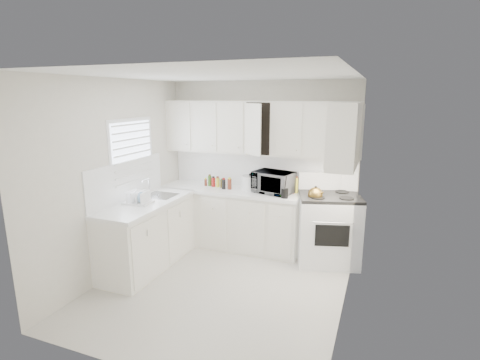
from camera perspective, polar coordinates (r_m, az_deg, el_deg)
The scene contains 34 objects.
floor at distance 4.89m, azimuth -3.11°, elevation -16.21°, with size 3.20×3.20×0.00m, color silver.
ceiling at distance 4.27m, azimuth -3.55°, elevation 15.88°, with size 3.20×3.20×0.00m, color white.
wall_back at distance 5.86m, azimuth 3.20°, elevation 2.31°, with size 3.00×3.00×0.00m, color white.
wall_front at distance 3.09m, azimuth -15.87°, elevation -8.02°, with size 3.00×3.00×0.00m, color white.
wall_left at distance 5.20m, azimuth -18.54°, elevation 0.27°, with size 3.20×3.20×0.00m, color white.
wall_right at distance 4.03m, azimuth 16.48°, elevation -3.12°, with size 3.20×3.20×0.00m, color white.
window_blinds at distance 5.41m, azimuth -16.21°, elevation 3.60°, with size 0.06×0.96×1.06m, color white, non-canonical shape.
lower_cabinets_back at distance 5.94m, azimuth -1.41°, elevation -6.02°, with size 2.22×0.60×0.90m, color white, non-canonical shape.
lower_cabinets_left at distance 5.41m, azimuth -14.06°, elevation -8.36°, with size 0.60×1.60×0.90m, color white, non-canonical shape.
countertop_back at distance 5.79m, azimuth -1.47°, elevation -1.60°, with size 2.24×0.64×0.05m, color white.
countertop_left at distance 5.25m, azimuth -14.25°, elevation -3.54°, with size 0.64×1.62×0.05m, color white.
backsplash_back at distance 5.87m, azimuth 3.16°, elevation 1.57°, with size 2.98×0.02×0.55m, color white.
backsplash_left at distance 5.36m, azimuth -17.04°, elevation -0.08°, with size 0.02×1.60×0.55m, color white.
upper_cabinets_back at distance 5.67m, azimuth 2.71°, elevation 4.01°, with size 3.00×0.33×0.80m, color white, non-canonical shape.
upper_cabinets_right at distance 4.80m, azimuth 15.57°, elevation 1.91°, with size 0.33×0.90×0.80m, color white, non-canonical shape.
sink at distance 5.49m, azimuth -12.23°, elevation -1.15°, with size 0.42×0.38×0.30m, color gray, non-canonical shape.
stove at distance 5.45m, azimuth 13.55°, elevation -5.98°, with size 0.84×0.69×1.29m, color white, non-canonical shape.
tea_kettle at distance 5.20m, azimuth 11.58°, elevation -2.04°, with size 0.25×0.21×0.23m, color olive, non-canonical shape.
frying_pan at distance 5.49m, azimuth 15.82°, elevation -2.47°, with size 0.28×0.47×0.04m, color black, non-canonical shape.
microwave at distance 5.53m, azimuth 5.20°, elevation 0.02°, with size 0.58×0.32×0.39m, color gray.
rice_cooker at distance 5.71m, azimuth 1.56°, elevation -0.23°, with size 0.26×0.26×0.26m, color white, non-canonical shape.
paper_towel at distance 5.85m, azimuth 2.35°, elevation 0.15°, with size 0.12×0.12×0.27m, color white.
utensil_crock at distance 5.27m, azimuth 6.94°, elevation -1.04°, with size 0.11×0.11×0.33m, color black, non-canonical shape.
dish_rack at distance 5.17m, azimuth -15.52°, elevation -2.45°, with size 0.36×0.27×0.20m, color white, non-canonical shape.
spice_left_0 at distance 6.07m, azimuth -5.01°, elevation -0.09°, with size 0.06×0.06×0.13m, color brown.
spice_left_1 at distance 5.96m, azimuth -4.74°, elevation -0.33°, with size 0.06×0.06×0.13m, color #3B6B23.
spice_left_2 at distance 6.01m, azimuth -3.72°, elevation -0.21°, with size 0.06×0.06×0.13m, color #A71816.
spice_left_3 at distance 5.90m, azimuth -3.43°, elevation -0.45°, with size 0.06×0.06×0.13m, color yellow.
spice_left_4 at distance 5.95m, azimuth -2.41°, elevation -0.33°, with size 0.06×0.06×0.13m, color brown.
spice_left_5 at distance 5.84m, azimuth -2.09°, elevation -0.58°, with size 0.06×0.06×0.13m, color black.
spice_left_6 at distance 5.89m, azimuth -1.08°, elevation -0.45°, with size 0.06×0.06×0.13m, color brown.
sauce_right_0 at distance 5.63m, azimuth 8.34°, elevation -0.90°, with size 0.06×0.06×0.19m, color #A71816.
sauce_right_1 at distance 5.56m, azimuth 8.75°, elevation -1.09°, with size 0.06×0.06×0.19m, color yellow.
sauce_right_2 at distance 5.61m, azimuth 9.43°, elevation -1.00°, with size 0.06×0.06×0.19m, color brown.
Camera 1 is at (1.79, -3.88, 2.38)m, focal length 27.61 mm.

